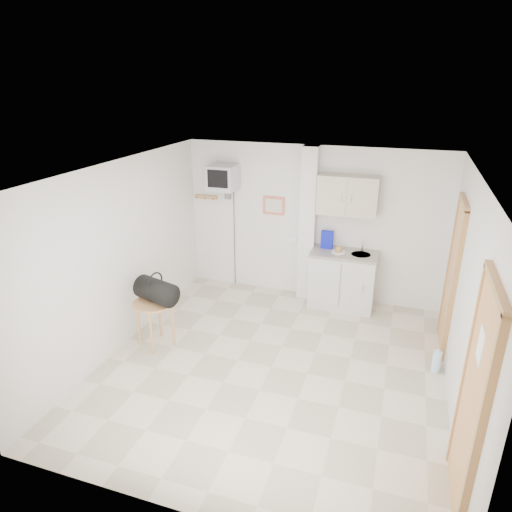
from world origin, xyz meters
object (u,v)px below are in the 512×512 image
(crt_television, at_px, (223,178))
(water_bottle, at_px, (436,362))
(round_table, at_px, (154,309))
(duffel_bag, at_px, (156,291))

(crt_television, xyz_separation_m, water_bottle, (3.43, -1.46, -1.79))
(round_table, bearing_deg, crt_television, 84.36)
(crt_television, height_order, duffel_bag, crt_television)
(round_table, height_order, water_bottle, round_table)
(duffel_bag, xyz_separation_m, water_bottle, (3.59, 0.54, -0.68))
(crt_television, distance_m, duffel_bag, 2.30)
(crt_television, xyz_separation_m, round_table, (-0.20, -2.03, -1.37))
(round_table, bearing_deg, duffel_bag, 31.09)
(crt_television, height_order, water_bottle, crt_television)
(duffel_bag, bearing_deg, round_table, -131.30)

